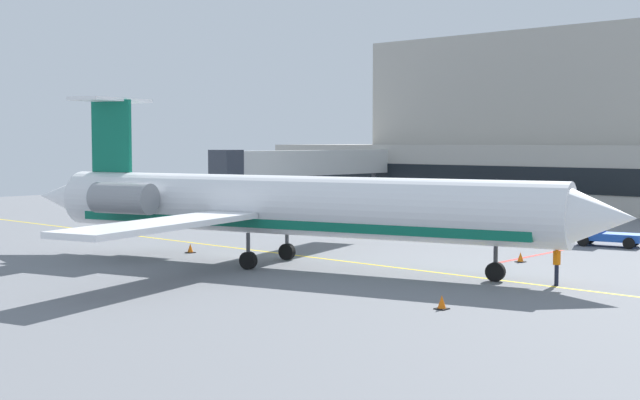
{
  "coord_description": "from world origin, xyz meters",
  "views": [
    {
      "loc": [
        36.24,
        -32.02,
        6.47
      ],
      "look_at": [
        1.49,
        6.19,
        3.0
      ],
      "focal_mm": 48.78,
      "sensor_mm": 36.0,
      "label": 1
    }
  ],
  "objects_px": {
    "regional_jet": "(281,206)",
    "marshaller": "(557,263)",
    "pushback_tractor": "(602,232)",
    "baggage_tug": "(480,212)",
    "fuel_tank": "(416,205)",
    "belt_loader": "(266,211)"
  },
  "relations": [
    {
      "from": "regional_jet",
      "to": "baggage_tug",
      "type": "bearing_deg",
      "value": 99.83
    },
    {
      "from": "pushback_tractor",
      "to": "fuel_tank",
      "type": "bearing_deg",
      "value": 160.11
    },
    {
      "from": "regional_jet",
      "to": "baggage_tug",
      "type": "xyz_separation_m",
      "value": [
        -4.65,
        26.85,
        -2.17
      ]
    },
    {
      "from": "regional_jet",
      "to": "marshaller",
      "type": "xyz_separation_m",
      "value": [
        13.63,
        3.87,
        -2.12
      ]
    },
    {
      "from": "regional_jet",
      "to": "fuel_tank",
      "type": "relative_size",
      "value": 5.1
    },
    {
      "from": "fuel_tank",
      "to": "marshaller",
      "type": "relative_size",
      "value": 3.36
    },
    {
      "from": "fuel_tank",
      "to": "marshaller",
      "type": "xyz_separation_m",
      "value": [
        24.2,
        -22.59,
        -0.25
      ]
    },
    {
      "from": "pushback_tractor",
      "to": "belt_loader",
      "type": "xyz_separation_m",
      "value": [
        -25.96,
        -3.86,
        0.12
      ]
    },
    {
      "from": "pushback_tractor",
      "to": "fuel_tank",
      "type": "relative_size",
      "value": 0.62
    },
    {
      "from": "pushback_tractor",
      "to": "belt_loader",
      "type": "height_order",
      "value": "belt_loader"
    },
    {
      "from": "pushback_tractor",
      "to": "marshaller",
      "type": "bearing_deg",
      "value": -72.41
    },
    {
      "from": "baggage_tug",
      "to": "regional_jet",
      "type": "bearing_deg",
      "value": -80.17
    },
    {
      "from": "regional_jet",
      "to": "marshaller",
      "type": "height_order",
      "value": "regional_jet"
    },
    {
      "from": "marshaller",
      "to": "regional_jet",
      "type": "bearing_deg",
      "value": -164.15
    },
    {
      "from": "baggage_tug",
      "to": "pushback_tractor",
      "type": "bearing_deg",
      "value": -28.86
    },
    {
      "from": "regional_jet",
      "to": "belt_loader",
      "type": "relative_size",
      "value": 8.13
    },
    {
      "from": "belt_loader",
      "to": "regional_jet",
      "type": "bearing_deg",
      "value": -42.15
    },
    {
      "from": "belt_loader",
      "to": "marshaller",
      "type": "relative_size",
      "value": 2.11
    },
    {
      "from": "pushback_tractor",
      "to": "fuel_tank",
      "type": "distance_m",
      "value": 20.47
    },
    {
      "from": "regional_jet",
      "to": "fuel_tank",
      "type": "bearing_deg",
      "value": 111.77
    },
    {
      "from": "regional_jet",
      "to": "marshaller",
      "type": "distance_m",
      "value": 14.33
    },
    {
      "from": "baggage_tug",
      "to": "pushback_tractor",
      "type": "height_order",
      "value": "baggage_tug"
    }
  ]
}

